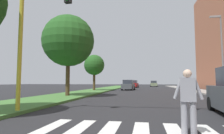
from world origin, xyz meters
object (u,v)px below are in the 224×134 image
sedan_far_horizon (154,84)px  pedestrian_performer (188,98)px  traffic_light_gantry (65,12)px  sedan_midblock (128,85)px  tree_far (94,65)px  street_lamp_right (221,47)px  tree_mid (68,41)px  sedan_distant (134,84)px

sedan_far_horizon → pedestrian_performer: bearing=-91.6°
traffic_light_gantry → sedan_midblock: 23.92m
tree_far → sedan_far_horizon: tree_far is taller
tree_far → pedestrian_performer: 22.73m
street_lamp_right → pedestrian_performer: (-5.96, -13.36, -3.66)m
tree_mid → sedan_midblock: 16.38m
street_lamp_right → tree_far: bearing=152.3°
sedan_midblock → tree_far: bearing=-134.1°
tree_far → traffic_light_gantry: bearing=-77.9°
tree_far → sedan_far_horizon: (9.82, 28.29, -3.04)m
street_lamp_right → pedestrian_performer: street_lamp_right is taller
tree_mid → traffic_light_gantry: size_ratio=0.99×
pedestrian_performer → sedan_far_horizon: 49.22m
street_lamp_right → sedan_midblock: size_ratio=1.65×
street_lamp_right → pedestrian_performer: bearing=-114.0°
tree_far → traffic_light_gantry: traffic_light_gantry is taller
street_lamp_right → sedan_midblock: bearing=128.6°
tree_mid → tree_far: bearing=92.8°
tree_mid → street_lamp_right: bearing=12.2°
tree_mid → sedan_midblock: tree_mid is taller
pedestrian_performer → sedan_midblock: bearing=98.5°
street_lamp_right → sedan_midblock: (-9.80, 12.28, -3.81)m
sedan_midblock → sedan_distant: (0.15, 13.62, 0.02)m
tree_far → traffic_light_gantry: (4.05, -18.93, 0.48)m
tree_mid → street_lamp_right: 14.19m
tree_mid → sedan_distant: 29.51m
street_lamp_right → tree_mid: bearing=-167.8°
sedan_far_horizon → sedan_midblock: bearing=-102.5°
tree_far → sedan_far_horizon: size_ratio=1.14×
sedan_midblock → traffic_light_gantry: bearing=-91.3°
pedestrian_performer → sedan_distant: (-3.70, 39.26, -0.13)m
tree_mid → tree_far: (-0.52, 10.54, -1.26)m
street_lamp_right → traffic_light_gantry: bearing=-132.2°
pedestrian_performer → sedan_midblock: pedestrian_performer is taller
sedan_far_horizon → tree_far: bearing=-109.1°
traffic_light_gantry → pedestrian_performer: size_ratio=4.37×
pedestrian_performer → sedan_far_horizon: pedestrian_performer is taller
tree_far → street_lamp_right: bearing=-27.7°
tree_mid → tree_far: size_ratio=1.40×
sedan_distant → tree_far: bearing=-104.5°
tree_far → sedan_midblock: (4.59, 4.73, -3.04)m
sedan_midblock → sedan_far_horizon: (5.23, 23.56, -0.00)m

